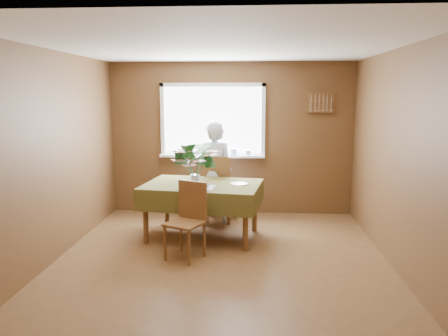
# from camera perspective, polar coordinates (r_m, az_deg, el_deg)

# --- Properties ---
(floor) EXTENTS (4.50, 4.50, 0.00)m
(floor) POSITION_cam_1_polar(r_m,az_deg,el_deg) (5.33, -0.41, -12.20)
(floor) COLOR brown
(floor) RESTS_ON ground
(ceiling) EXTENTS (4.50, 4.50, 0.00)m
(ceiling) POSITION_cam_1_polar(r_m,az_deg,el_deg) (4.97, -0.44, 15.59)
(ceiling) COLOR white
(ceiling) RESTS_ON wall_back
(wall_back) EXTENTS (4.00, 0.00, 4.00)m
(wall_back) POSITION_cam_1_polar(r_m,az_deg,el_deg) (7.23, 0.91, 3.83)
(wall_back) COLOR brown
(wall_back) RESTS_ON floor
(wall_front) EXTENTS (4.00, 0.00, 4.00)m
(wall_front) POSITION_cam_1_polar(r_m,az_deg,el_deg) (2.81, -3.86, -5.60)
(wall_front) COLOR brown
(wall_front) RESTS_ON floor
(wall_left) EXTENTS (0.00, 4.50, 4.50)m
(wall_left) POSITION_cam_1_polar(r_m,az_deg,el_deg) (5.52, -21.60, 1.32)
(wall_left) COLOR brown
(wall_left) RESTS_ON floor
(wall_right) EXTENTS (0.00, 4.50, 4.50)m
(wall_right) POSITION_cam_1_polar(r_m,az_deg,el_deg) (5.25, 21.91, 0.89)
(wall_right) COLOR brown
(wall_right) RESTS_ON floor
(window_assembly) EXTENTS (1.72, 0.20, 1.22)m
(window_assembly) POSITION_cam_1_polar(r_m,az_deg,el_deg) (7.19, -1.51, 4.60)
(window_assembly) COLOR white
(window_assembly) RESTS_ON wall_back
(spoon_rack) EXTENTS (0.44, 0.05, 0.33)m
(spoon_rack) POSITION_cam_1_polar(r_m,az_deg,el_deg) (7.23, 12.58, 8.37)
(spoon_rack) COLOR brown
(spoon_rack) RESTS_ON wall_back
(dining_table) EXTENTS (1.71, 1.29, 0.77)m
(dining_table) POSITION_cam_1_polar(r_m,az_deg,el_deg) (6.03, -2.85, -2.92)
(dining_table) COLOR brown
(dining_table) RESTS_ON floor
(chair_far) EXTENTS (0.54, 0.54, 1.05)m
(chair_far) POSITION_cam_1_polar(r_m,az_deg,el_deg) (6.77, -0.73, -2.44)
(chair_far) COLOR brown
(chair_far) RESTS_ON floor
(chair_near) EXTENTS (0.53, 0.53, 0.93)m
(chair_near) POSITION_cam_1_polar(r_m,az_deg,el_deg) (5.37, -4.69, -6.33)
(chair_near) COLOR brown
(chair_near) RESTS_ON floor
(seated_woman) EXTENTS (0.59, 0.40, 1.58)m
(seated_woman) POSITION_cam_1_polar(r_m,az_deg,el_deg) (6.70, -1.27, -0.63)
(seated_woman) COLOR white
(seated_woman) RESTS_ON floor
(flower_bouquet) EXTENTS (0.64, 0.64, 0.55)m
(flower_bouquet) POSITION_cam_1_polar(r_m,az_deg,el_deg) (5.79, -3.81, 1.05)
(flower_bouquet) COLOR white
(flower_bouquet) RESTS_ON dining_table
(side_plate) EXTENTS (0.28, 0.28, 0.01)m
(side_plate) POSITION_cam_1_polar(r_m,az_deg,el_deg) (5.97, 2.00, -2.08)
(side_plate) COLOR white
(side_plate) RESTS_ON dining_table
(table_knife) EXTENTS (0.02, 0.20, 0.00)m
(table_knife) POSITION_cam_1_polar(r_m,az_deg,el_deg) (5.81, -2.14, -2.38)
(table_knife) COLOR silver
(table_knife) RESTS_ON dining_table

